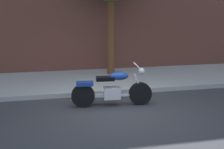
# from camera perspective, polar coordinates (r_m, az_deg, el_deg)

# --- Properties ---
(ground_plane) EXTENTS (60.00, 60.00, 0.00)m
(ground_plane) POSITION_cam_1_polar(r_m,az_deg,el_deg) (7.24, 1.36, -7.29)
(ground_plane) COLOR #38383D
(sidewalk) EXTENTS (23.54, 3.08, 0.14)m
(sidewalk) POSITION_cam_1_polar(r_m,az_deg,el_deg) (9.86, -2.32, -1.18)
(sidewalk) COLOR #ADADAD
(sidewalk) RESTS_ON ground
(motorcycle) EXTENTS (2.17, 0.70, 1.12)m
(motorcycle) POSITION_cam_1_polar(r_m,az_deg,el_deg) (7.41, -0.02, -3.16)
(motorcycle) COLOR black
(motorcycle) RESTS_ON ground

